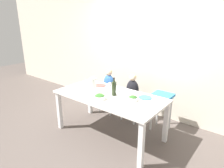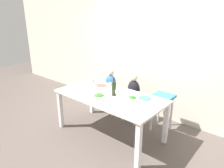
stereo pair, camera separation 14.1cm
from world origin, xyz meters
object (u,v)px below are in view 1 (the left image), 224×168
at_px(chair_far_left, 109,95).
at_px(dinner_plate_back_left, 100,85).
at_px(dinner_plate_front_left, 74,91).
at_px(person_child_left, 109,81).
at_px(wine_bottle, 114,88).
at_px(salad_bowl_small, 133,98).
at_px(paper_towel_roll, 93,85).
at_px(dinner_plate_front_right, 127,107).
at_px(chair_right_highchair, 162,102).
at_px(wine_glass_near, 118,92).
at_px(chair_far_center, 132,101).
at_px(wine_glass_far, 110,85).
at_px(dinner_plate_back_right, 145,98).
at_px(person_child_center, 133,87).
at_px(salad_bowl_large, 100,97).

distance_m(chair_far_left, dinner_plate_back_left, 0.59).
bearing_deg(dinner_plate_front_left, person_child_left, 88.47).
bearing_deg(wine_bottle, salad_bowl_small, -1.31).
xyz_separation_m(dinner_plate_front_left, dinner_plate_back_left, (0.17, 0.52, 0.00)).
bearing_deg(paper_towel_roll, dinner_plate_front_right, -9.02).
bearing_deg(paper_towel_roll, dinner_plate_back_left, 113.46).
distance_m(chair_right_highchair, wine_glass_near, 0.95).
relative_size(wine_bottle, paper_towel_roll, 1.14).
xyz_separation_m(chair_far_center, paper_towel_roll, (-0.30, -0.81, 0.50)).
relative_size(chair_right_highchair, dinner_plate_front_left, 3.28).
bearing_deg(dinner_plate_back_left, salad_bowl_small, -15.03).
relative_size(wine_glass_near, wine_glass_far, 1.00).
xyz_separation_m(chair_far_left, wine_bottle, (0.66, -0.68, 0.48)).
xyz_separation_m(chair_far_left, dinner_plate_back_right, (1.13, -0.45, 0.36)).
bearing_deg(chair_far_left, dinner_plate_back_left, -72.38).
xyz_separation_m(wine_bottle, wine_glass_far, (-0.16, 0.09, 0.00)).
relative_size(chair_far_center, dinner_plate_back_left, 2.21).
bearing_deg(dinner_plate_front_right, dinner_plate_front_left, -178.83).
bearing_deg(dinner_plate_front_right, wine_glass_near, 151.36).
bearing_deg(salad_bowl_small, dinner_plate_front_left, -165.38).
bearing_deg(salad_bowl_small, chair_right_highchair, 74.42).
distance_m(wine_glass_near, dinner_plate_front_left, 0.88).
xyz_separation_m(person_child_center, salad_bowl_large, (-0.00, -0.97, 0.09)).
distance_m(chair_right_highchair, wine_glass_far, 1.00).
xyz_separation_m(wine_glass_near, dinner_plate_back_left, (-0.68, 0.34, -0.12)).
height_order(paper_towel_roll, salad_bowl_large, paper_towel_roll).
distance_m(chair_right_highchair, salad_bowl_small, 0.75).
relative_size(chair_right_highchair, person_child_center, 1.42).
distance_m(person_child_left, salad_bowl_large, 1.14).
distance_m(person_child_left, wine_glass_near, 1.15).
distance_m(wine_glass_near, salad_bowl_large, 0.30).
height_order(chair_far_center, wine_glass_far, wine_glass_far).
distance_m(person_child_center, salad_bowl_small, 0.82).
relative_size(chair_far_center, salad_bowl_small, 3.06).
relative_size(wine_bottle, salad_bowl_small, 2.00).
height_order(chair_far_left, wine_glass_near, wine_glass_near).
bearing_deg(dinner_plate_back_right, person_child_center, 139.74).
xyz_separation_m(wine_bottle, dinner_plate_back_right, (0.47, 0.23, -0.12)).
bearing_deg(dinner_plate_back_right, paper_towel_roll, -156.38).
relative_size(chair_far_left, chair_far_center, 1.00).
xyz_separation_m(person_child_left, dinner_plate_front_left, (-0.03, -0.97, 0.05)).
distance_m(salad_bowl_large, dinner_plate_front_right, 0.51).
bearing_deg(salad_bowl_large, person_child_left, 121.65).
xyz_separation_m(person_child_center, paper_towel_roll, (-0.30, -0.81, 0.18)).
relative_size(paper_towel_roll, dinner_plate_front_left, 1.27).
relative_size(person_child_left, wine_bottle, 1.59).
height_order(chair_far_center, dinner_plate_front_right, dinner_plate_front_right).
height_order(chair_far_center, wine_glass_near, wine_glass_near).
xyz_separation_m(salad_bowl_small, dinner_plate_back_left, (-0.90, 0.24, -0.04)).
height_order(chair_far_left, wine_glass_far, wine_glass_far).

